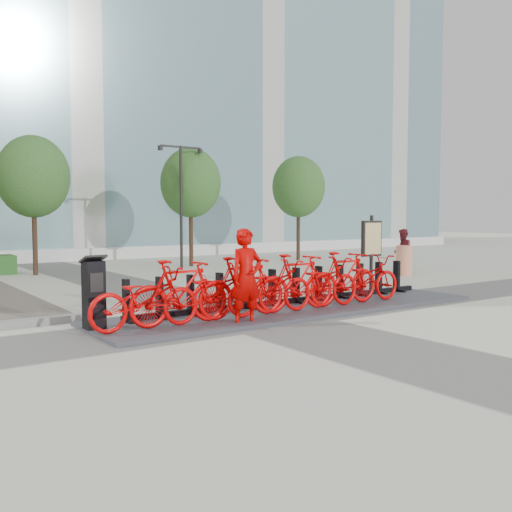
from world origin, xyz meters
TOP-DOWN VIEW (x-y plane):
  - ground at (0.00, 0.00)m, footprint 120.00×120.00m
  - glass_building at (14.00, 26.00)m, footprint 32.00×16.00m
  - tree_1 at (-1.50, 12.00)m, footprint 2.60×2.60m
  - tree_2 at (5.00, 12.00)m, footprint 2.60×2.60m
  - tree_3 at (11.00, 12.00)m, footprint 2.60×2.60m
  - streetlamp at (4.00, 11.00)m, footprint 2.00×0.20m
  - dock_pad at (1.30, 0.30)m, footprint 9.60×2.40m
  - dock_rail_posts at (1.36, 0.77)m, footprint 8.02×0.50m
  - bike_0 at (-2.60, -0.05)m, footprint 2.16×0.75m
  - bike_1 at (-1.88, -0.05)m, footprint 2.10×0.59m
  - bike_2 at (-1.16, -0.05)m, footprint 2.16×0.75m
  - bike_3 at (-0.44, -0.05)m, footprint 2.10×0.59m
  - bike_4 at (0.28, -0.05)m, footprint 2.16×0.75m
  - bike_5 at (1.00, -0.05)m, footprint 2.10×0.59m
  - bike_6 at (1.72, -0.05)m, footprint 2.16×0.75m
  - bike_7 at (2.44, -0.05)m, footprint 2.10×0.59m
  - bike_8 at (3.16, -0.05)m, footprint 2.16×0.75m
  - kiosk at (-3.35, 0.55)m, footprint 0.45×0.38m
  - worker_red at (-0.65, -0.51)m, footprint 0.71×0.47m
  - pedestrian at (10.46, 5.00)m, footprint 1.03×1.02m
  - construction_barrel at (9.40, 4.03)m, footprint 0.74×0.74m
  - map_sign at (4.84, 1.35)m, footprint 0.72×0.12m

SIDE VIEW (x-z plane):
  - ground at x=0.00m, z-range 0.00..0.00m
  - dock_pad at x=1.30m, z-range 0.00..0.08m
  - dock_rail_posts at x=1.36m, z-range 0.08..0.93m
  - construction_barrel at x=9.40m, z-range 0.00..1.10m
  - bike_0 at x=-2.60m, z-range 0.08..1.22m
  - bike_2 at x=-1.16m, z-range 0.08..1.22m
  - bike_4 at x=0.28m, z-range 0.08..1.22m
  - bike_6 at x=1.72m, z-range 0.08..1.22m
  - bike_8 at x=3.16m, z-range 0.08..1.22m
  - bike_1 at x=-1.88m, z-range 0.08..1.34m
  - bike_3 at x=-0.44m, z-range 0.08..1.34m
  - bike_5 at x=1.00m, z-range 0.08..1.34m
  - bike_7 at x=2.44m, z-range 0.08..1.34m
  - kiosk at x=-3.35m, z-range 0.05..1.43m
  - pedestrian at x=10.46m, z-range 0.00..1.68m
  - worker_red at x=-0.65m, z-range 0.00..1.92m
  - map_sign at x=4.84m, z-range 0.35..2.54m
  - streetlamp at x=4.00m, z-range 0.63..5.63m
  - tree_1 at x=-1.50m, z-range 1.04..6.14m
  - tree_2 at x=5.00m, z-range 1.04..6.14m
  - tree_3 at x=11.00m, z-range 1.04..6.14m
  - glass_building at x=14.00m, z-range 0.00..24.00m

